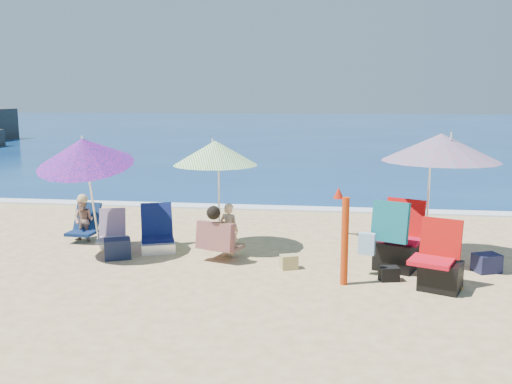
# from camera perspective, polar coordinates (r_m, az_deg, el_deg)

# --- Properties ---
(ground) EXTENTS (120.00, 120.00, 0.00)m
(ground) POSITION_cam_1_polar(r_m,az_deg,el_deg) (7.73, 1.22, -9.37)
(ground) COLOR #D8BC84
(ground) RESTS_ON ground
(sea) EXTENTS (120.00, 80.00, 0.12)m
(sea) POSITION_cam_1_polar(r_m,az_deg,el_deg) (52.33, 6.90, 6.85)
(sea) COLOR navy
(sea) RESTS_ON ground
(foam) EXTENTS (120.00, 0.50, 0.04)m
(foam) POSITION_cam_1_polar(r_m,az_deg,el_deg) (12.64, 3.86, -1.74)
(foam) COLOR white
(foam) RESTS_ON ground
(umbrella_turquoise) EXTENTS (2.36, 2.36, 2.04)m
(umbrella_turquoise) POSITION_cam_1_polar(r_m,az_deg,el_deg) (8.79, 18.74, 4.42)
(umbrella_turquoise) COLOR white
(umbrella_turquoise) RESTS_ON ground
(umbrella_striped) EXTENTS (1.81, 1.81, 1.88)m
(umbrella_striped) POSITION_cam_1_polar(r_m,az_deg,el_deg) (9.08, -4.27, 4.08)
(umbrella_striped) COLOR silver
(umbrella_striped) RESTS_ON ground
(umbrella_blue) EXTENTS (1.57, 1.63, 2.08)m
(umbrella_blue) POSITION_cam_1_polar(r_m,az_deg,el_deg) (9.03, -17.51, 4.01)
(umbrella_blue) COLOR white
(umbrella_blue) RESTS_ON ground
(furled_umbrella) EXTENTS (0.26, 0.20, 1.35)m
(furled_umbrella) POSITION_cam_1_polar(r_m,az_deg,el_deg) (7.53, 9.13, -4.14)
(furled_umbrella) COLOR #B7350D
(furled_umbrella) RESTS_ON ground
(chair_navy) EXTENTS (0.76, 0.87, 0.76)m
(chair_navy) POSITION_cam_1_polar(r_m,az_deg,el_deg) (9.39, -10.25, -4.78)
(chair_navy) COLOR #0C1246
(chair_navy) RESTS_ON ground
(chair_rainbow) EXTENTS (0.60, 0.76, 0.64)m
(chair_rainbow) POSITION_cam_1_polar(r_m,az_deg,el_deg) (9.78, -14.71, -4.56)
(chair_rainbow) COLOR #CF7149
(chair_rainbow) RESTS_ON ground
(camp_chair_left) EXTENTS (0.80, 0.73, 0.94)m
(camp_chair_left) POSITION_cam_1_polar(r_m,az_deg,el_deg) (7.77, 18.62, -7.62)
(camp_chair_left) COLOR red
(camp_chair_left) RESTS_ON ground
(camp_chair_right) EXTENTS (1.05, 0.94, 1.08)m
(camp_chair_right) POSITION_cam_1_polar(r_m,az_deg,el_deg) (8.42, 14.37, -5.29)
(camp_chair_right) COLOR #A90C2B
(camp_chair_right) RESTS_ON ground
(person_center) EXTENTS (0.74, 0.74, 0.90)m
(person_center) POSITION_cam_1_polar(r_m,az_deg,el_deg) (8.68, -3.47, -4.24)
(person_center) COLOR tan
(person_center) RESTS_ON ground
(person_left) EXTENTS (0.49, 0.62, 0.85)m
(person_left) POSITION_cam_1_polar(r_m,az_deg,el_deg) (10.26, -17.54, -2.78)
(person_left) COLOR tan
(person_left) RESTS_ON ground
(bag_navy_a) EXTENTS (0.49, 0.44, 0.32)m
(bag_navy_a) POSITION_cam_1_polar(r_m,az_deg,el_deg) (9.05, -14.27, -5.76)
(bag_navy_a) COLOR #181E35
(bag_navy_a) RESTS_ON ground
(bag_tan) EXTENTS (0.30, 0.26, 0.21)m
(bag_tan) POSITION_cam_1_polar(r_m,az_deg,el_deg) (8.28, 3.45, -7.30)
(bag_tan) COLOR tan
(bag_tan) RESTS_ON ground
(bag_navy_b) EXTENTS (0.44, 0.39, 0.27)m
(bag_navy_b) POSITION_cam_1_polar(r_m,az_deg,el_deg) (8.80, 22.96, -6.84)
(bag_navy_b) COLOR #1B1E3C
(bag_navy_b) RESTS_ON ground
(bag_black_b) EXTENTS (0.30, 0.24, 0.20)m
(bag_black_b) POSITION_cam_1_polar(r_m,az_deg,el_deg) (7.97, 13.72, -8.29)
(bag_black_b) COLOR black
(bag_black_b) RESTS_ON ground
(orange_item) EXTENTS (0.26, 0.18, 0.03)m
(orange_item) POSITION_cam_1_polar(r_m,az_deg,el_deg) (7.91, 19.84, -9.39)
(orange_item) COLOR #FFA01A
(orange_item) RESTS_ON ground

